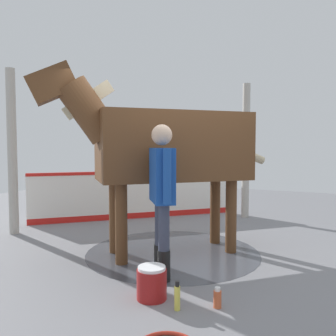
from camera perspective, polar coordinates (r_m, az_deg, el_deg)
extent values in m
cube|color=gray|center=(5.01, 3.68, -14.38)|extent=(16.00, 16.00, 0.02)
cylinder|color=#42444C|center=(5.17, 0.80, -13.66)|extent=(2.50, 2.50, 0.00)
cube|color=white|center=(7.44, -5.52, -4.62)|extent=(3.01, 3.16, 0.95)
cube|color=red|center=(7.38, -5.54, -0.71)|extent=(3.02, 3.17, 0.06)
cube|color=red|center=(7.51, -5.50, -7.77)|extent=(3.01, 3.16, 0.12)
cylinder|color=#B7B2A8|center=(6.59, -24.29, 2.41)|extent=(0.16, 0.16, 2.87)
cylinder|color=#B7B2A8|center=(7.63, 12.70, 2.75)|extent=(0.16, 0.16, 2.87)
cube|color=brown|center=(4.94, 0.82, 3.59)|extent=(2.14, 2.18, 0.95)
cylinder|color=brown|center=(4.59, -7.70, -9.07)|extent=(0.16, 0.16, 1.06)
cylinder|color=brown|center=(5.09, -8.78, -7.82)|extent=(0.16, 0.16, 1.06)
cylinder|color=brown|center=(5.12, 10.34, -7.78)|extent=(0.16, 0.16, 1.06)
cylinder|color=brown|center=(5.58, 7.77, -6.83)|extent=(0.16, 0.16, 1.06)
cylinder|color=brown|center=(4.71, -12.98, 9.18)|extent=(0.86, 0.88, 0.89)
cube|color=#C6B793|center=(4.73, -13.00, 10.89)|extent=(0.51, 0.54, 0.55)
cube|color=brown|center=(4.74, -18.57, 13.02)|extent=(0.65, 0.66, 0.56)
cylinder|color=#C6B793|center=(5.42, 12.41, 2.44)|extent=(0.57, 0.59, 0.35)
cylinder|color=black|center=(4.31, -1.29, -14.77)|extent=(0.15, 0.15, 0.35)
cylinder|color=#383D51|center=(4.19, -1.30, -9.00)|extent=(0.13, 0.13, 0.53)
cylinder|color=black|center=(4.09, -0.69, -15.78)|extent=(0.15, 0.15, 0.35)
cylinder|color=#383D51|center=(3.97, -0.69, -9.72)|extent=(0.13, 0.13, 0.53)
cube|color=#19479E|center=(3.99, -1.01, -1.20)|extent=(0.55, 0.49, 0.63)
cylinder|color=#19479E|center=(4.29, -1.76, -0.66)|extent=(0.09, 0.09, 0.60)
cylinder|color=#19479E|center=(3.68, -0.14, -1.35)|extent=(0.09, 0.09, 0.60)
sphere|color=beige|center=(3.98, -1.02, 5.48)|extent=(0.24, 0.24, 0.24)
cylinder|color=maroon|center=(3.67, -2.70, -18.56)|extent=(0.30, 0.30, 0.30)
cylinder|color=white|center=(3.61, -2.71, -16.13)|extent=(0.28, 0.28, 0.03)
cylinder|color=#D8CC4C|center=(3.46, 1.53, -20.67)|extent=(0.06, 0.06, 0.23)
cylinder|color=black|center=(3.40, 1.53, -18.56)|extent=(0.04, 0.04, 0.05)
cylinder|color=#CC5933|center=(3.55, 8.15, -20.61)|extent=(0.08, 0.08, 0.16)
cylinder|color=white|center=(3.51, 8.16, -19.14)|extent=(0.05, 0.05, 0.04)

